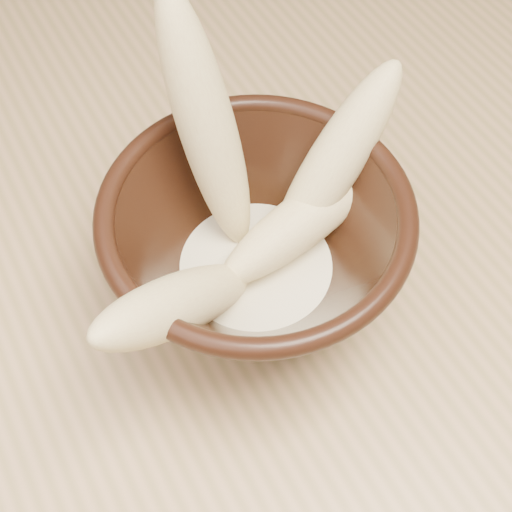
{
  "coord_description": "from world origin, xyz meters",
  "views": [
    {
      "loc": [
        -0.25,
        -0.33,
        1.18
      ],
      "look_at": [
        -0.13,
        -0.1,
        0.8
      ],
      "focal_mm": 50.0,
      "sensor_mm": 36.0,
      "label": 1
    }
  ],
  "objects": [
    {
      "name": "banana_left",
      "position": [
        -0.19,
        -0.13,
        0.83
      ],
      "size": [
        0.14,
        0.09,
        0.12
      ],
      "primitive_type": "ellipsoid",
      "rotation": [
        0.93,
        0.0,
        -1.17
      ],
      "color": "#DBBE81",
      "rests_on": "bowl"
    },
    {
      "name": "banana_right",
      "position": [
        -0.06,
        -0.09,
        0.84
      ],
      "size": [
        0.14,
        0.07,
        0.12
      ],
      "primitive_type": "ellipsoid",
      "rotation": [
        0.83,
        0.0,
        1.88
      ],
      "color": "#DBBE81",
      "rests_on": "bowl"
    },
    {
      "name": "banana_across",
      "position": [
        -0.09,
        -0.1,
        0.81
      ],
      "size": [
        0.15,
        0.06,
        0.04
      ],
      "primitive_type": "ellipsoid",
      "rotation": [
        1.5,
        0.0,
        1.77
      ],
      "color": "#DBBE81",
      "rests_on": "bowl"
    },
    {
      "name": "bowl",
      "position": [
        -0.13,
        -0.1,
        0.81
      ],
      "size": [
        0.19,
        0.19,
        0.1
      ],
      "rotation": [
        0.0,
        0.0,
        0.37
      ],
      "color": "black",
      "rests_on": "table"
    },
    {
      "name": "milk_puddle",
      "position": [
        -0.13,
        -0.1,
        0.78
      ],
      "size": [
        0.11,
        0.11,
        0.01
      ],
      "primitive_type": "cylinder",
      "color": "beige",
      "rests_on": "bowl"
    },
    {
      "name": "banana_upright",
      "position": [
        -0.13,
        -0.05,
        0.87
      ],
      "size": [
        0.04,
        0.11,
        0.17
      ],
      "primitive_type": "ellipsoid",
      "rotation": [
        0.41,
        0.0,
        3.23
      ],
      "color": "#DBBE81",
      "rests_on": "bowl"
    },
    {
      "name": "table",
      "position": [
        0.0,
        0.0,
        0.67
      ],
      "size": [
        1.2,
        0.8,
        0.75
      ],
      "color": "tan",
      "rests_on": "ground"
    }
  ]
}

